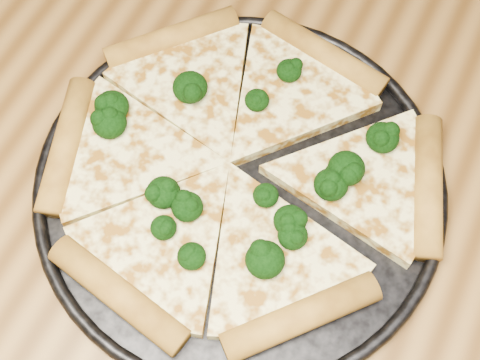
% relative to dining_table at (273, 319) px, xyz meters
% --- Properties ---
extents(dining_table, '(1.20, 0.90, 0.75)m').
position_rel_dining_table_xyz_m(dining_table, '(0.00, 0.00, 0.00)').
color(dining_table, olive).
rests_on(dining_table, ground).
extents(pizza_pan, '(0.38, 0.38, 0.02)m').
position_rel_dining_table_xyz_m(pizza_pan, '(-0.07, 0.08, 0.10)').
color(pizza_pan, black).
rests_on(pizza_pan, dining_table).
extents(pizza, '(0.39, 0.35, 0.03)m').
position_rel_dining_table_xyz_m(pizza, '(-0.09, 0.09, 0.11)').
color(pizza, '#FFF59C').
rests_on(pizza, pizza_pan).
extents(broccoli_florets, '(0.27, 0.23, 0.03)m').
position_rel_dining_table_xyz_m(broccoli_florets, '(-0.08, 0.08, 0.12)').
color(broccoli_florets, black).
rests_on(broccoli_florets, pizza).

